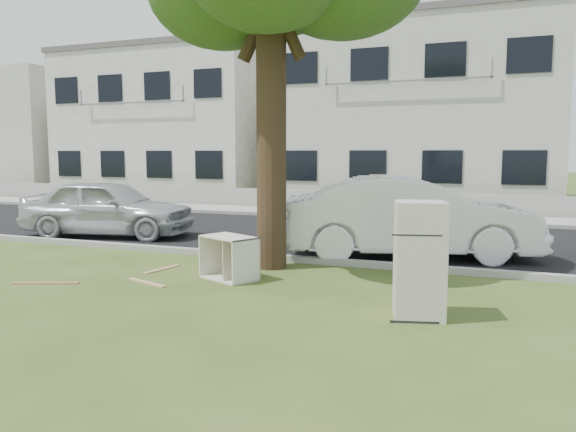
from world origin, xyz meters
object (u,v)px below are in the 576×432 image
at_px(car_center, 409,217).
at_px(car_left, 108,208).
at_px(fridge, 420,260).
at_px(cabinet, 229,258).

xyz_separation_m(car_center, car_left, (-7.56, 0.17, -0.09)).
height_order(fridge, car_left, fridge).
bearing_deg(car_center, fridge, 173.79).
bearing_deg(fridge, car_left, 137.56).
relative_size(cabinet, car_left, 0.22).
distance_m(fridge, car_center, 4.22).
bearing_deg(car_left, car_center, -102.19).
distance_m(cabinet, car_left, 6.01).
bearing_deg(car_center, car_left, 71.58).
relative_size(cabinet, car_center, 0.19).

